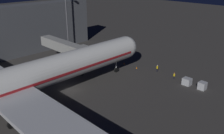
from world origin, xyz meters
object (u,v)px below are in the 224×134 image
traffic_cone_nose_port (137,68)px  traffic_cone_nose_starboard (124,63)px  apron_floodlight_mast (67,15)px  ground_crew_under_port_wing (157,68)px  baggage_container_near_belt (202,86)px  jet_bridge (67,48)px  baggage_container_mid_row (187,81)px  airliner_at_gate (5,86)px  ground_crew_near_nose_gear (174,76)px

traffic_cone_nose_port → traffic_cone_nose_starboard: bearing=0.0°
apron_floodlight_mast → traffic_cone_nose_port: 29.68m
ground_crew_under_port_wing → traffic_cone_nose_port: 5.49m
apron_floodlight_mast → traffic_cone_nose_starboard: size_ratio=34.00×
apron_floodlight_mast → ground_crew_under_port_wing: size_ratio=10.00×
ground_crew_under_port_wing → baggage_container_near_belt: bearing=174.6°
jet_bridge → ground_crew_under_port_wing: 23.28m
baggage_container_near_belt → baggage_container_mid_row: bearing=4.6°
jet_bridge → traffic_cone_nose_port: 18.59m
baggage_container_near_belt → traffic_cone_nose_port: (17.68, 0.73, -0.56)m
apron_floodlight_mast → baggage_container_mid_row: 43.12m
traffic_cone_nose_port → baggage_container_mid_row: bearing=-178.2°
airliner_at_gate → baggage_container_near_belt: airliner_at_gate is taller
apron_floodlight_mast → traffic_cone_nose_port: size_ratio=34.00×
jet_bridge → baggage_container_mid_row: (-26.48, -13.25, -5.03)m
apron_floodlight_mast → ground_crew_under_port_wing: apron_floodlight_mast is taller
jet_bridge → ground_crew_under_port_wing: (-17.38, -14.72, -4.79)m
baggage_container_near_belt → traffic_cone_nose_starboard: bearing=1.9°
baggage_container_mid_row → jet_bridge: bearing=26.6°
airliner_at_gate → baggage_container_mid_row: size_ratio=37.35×
ground_crew_near_nose_gear → traffic_cone_nose_starboard: (14.95, 1.01, -0.65)m
ground_crew_under_port_wing → jet_bridge: bearing=40.3°
apron_floodlight_mast → baggage_container_near_belt: (-45.38, -2.47, -9.96)m
apron_floodlight_mast → jet_bridge: bearing=144.3°
baggage_container_near_belt → airliner_at_gate: bearing=59.5°
jet_bridge → apron_floodlight_mast: 19.60m
airliner_at_gate → baggage_container_mid_row: 37.54m
ground_crew_under_port_wing → traffic_cone_nose_starboard: size_ratio=3.40×
baggage_container_mid_row → traffic_cone_nose_starboard: baggage_container_mid_row is taller
apron_floodlight_mast → ground_crew_under_port_wing: 34.41m
jet_bridge → traffic_cone_nose_starboard: jet_bridge is taller
jet_bridge → apron_floodlight_mast: (15.41, -11.06, 4.98)m
baggage_container_near_belt → traffic_cone_nose_port: 17.70m
jet_bridge → ground_crew_under_port_wing: jet_bridge is taller
baggage_container_mid_row → ground_crew_near_nose_gear: ground_crew_near_nose_gear is taller
airliner_at_gate → jet_bridge: airliner_at_gate is taller
apron_floodlight_mast → traffic_cone_nose_port: apron_floodlight_mast is taller
airliner_at_gate → apron_floodlight_mast: bearing=-50.8°
ground_crew_under_port_wing → apron_floodlight_mast: bearing=6.4°
baggage_container_mid_row → traffic_cone_nose_port: (14.18, 0.45, -0.52)m
apron_floodlight_mast → baggage_container_near_belt: size_ratio=11.15×
traffic_cone_nose_port → baggage_container_near_belt: bearing=-177.6°
ground_crew_under_port_wing → traffic_cone_nose_port: bearing=20.7°
ground_crew_near_nose_gear → baggage_container_mid_row: bearing=171.3°
apron_floodlight_mast → baggage_container_mid_row: size_ratio=10.28×
baggage_container_mid_row → ground_crew_under_port_wing: 9.22m
apron_floodlight_mast → ground_crew_near_nose_gear: 39.60m
ground_crew_near_nose_gear → jet_bridge: bearing=31.1°
baggage_container_near_belt → traffic_cone_nose_starboard: (22.08, 0.73, -0.56)m
ground_crew_under_port_wing → airliner_at_gate: bearing=78.2°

